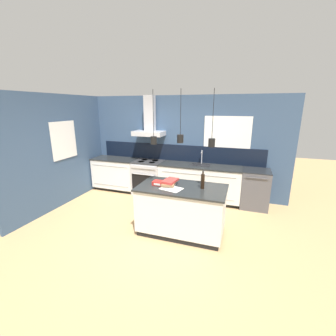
{
  "coord_description": "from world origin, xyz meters",
  "views": [
    {
      "loc": [
        1.66,
        -3.66,
        2.32
      ],
      "look_at": [
        0.16,
        0.71,
        1.05
      ],
      "focal_mm": 24.0,
      "sensor_mm": 36.0,
      "label": 1
    }
  ],
  "objects_px": {
    "oven_range": "(149,177)",
    "book_stack": "(169,183)",
    "red_supply_box": "(159,183)",
    "dishwasher": "(255,189)",
    "bottle_on_island": "(203,181)"
  },
  "relations": [
    {
      "from": "book_stack",
      "to": "red_supply_box",
      "type": "relative_size",
      "value": 1.77
    },
    {
      "from": "oven_range",
      "to": "dishwasher",
      "type": "distance_m",
      "value": 2.72
    },
    {
      "from": "dishwasher",
      "to": "bottle_on_island",
      "type": "height_order",
      "value": "bottle_on_island"
    },
    {
      "from": "red_supply_box",
      "to": "dishwasher",
      "type": "bearing_deg",
      "value": 43.31
    },
    {
      "from": "dishwasher",
      "to": "bottle_on_island",
      "type": "relative_size",
      "value": 2.77
    },
    {
      "from": "book_stack",
      "to": "oven_range",
      "type": "bearing_deg",
      "value": 125.05
    },
    {
      "from": "dishwasher",
      "to": "book_stack",
      "type": "xyz_separation_m",
      "value": [
        -1.58,
        -1.64,
        0.51
      ]
    },
    {
      "from": "bottle_on_island",
      "to": "book_stack",
      "type": "xyz_separation_m",
      "value": [
        -0.61,
        -0.04,
        -0.08
      ]
    },
    {
      "from": "dishwasher",
      "to": "oven_range",
      "type": "bearing_deg",
      "value": -179.91
    },
    {
      "from": "bottle_on_island",
      "to": "book_stack",
      "type": "distance_m",
      "value": 0.61
    },
    {
      "from": "oven_range",
      "to": "bottle_on_island",
      "type": "relative_size",
      "value": 2.77
    },
    {
      "from": "bottle_on_island",
      "to": "book_stack",
      "type": "relative_size",
      "value": 0.88
    },
    {
      "from": "oven_range",
      "to": "red_supply_box",
      "type": "height_order",
      "value": "red_supply_box"
    },
    {
      "from": "oven_range",
      "to": "book_stack",
      "type": "distance_m",
      "value": 2.06
    },
    {
      "from": "bottle_on_island",
      "to": "red_supply_box",
      "type": "distance_m",
      "value": 0.82
    }
  ]
}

